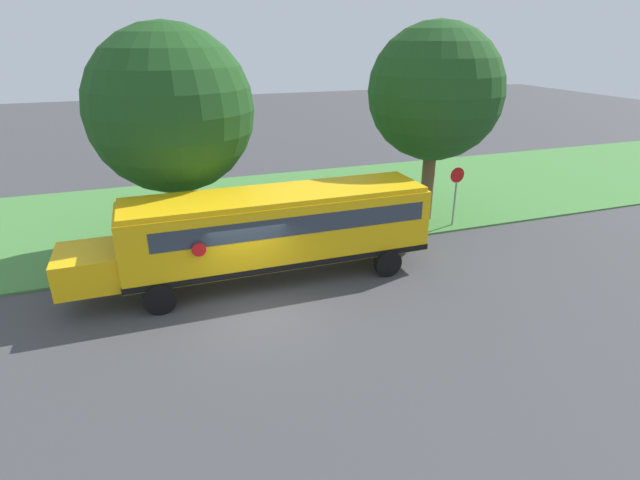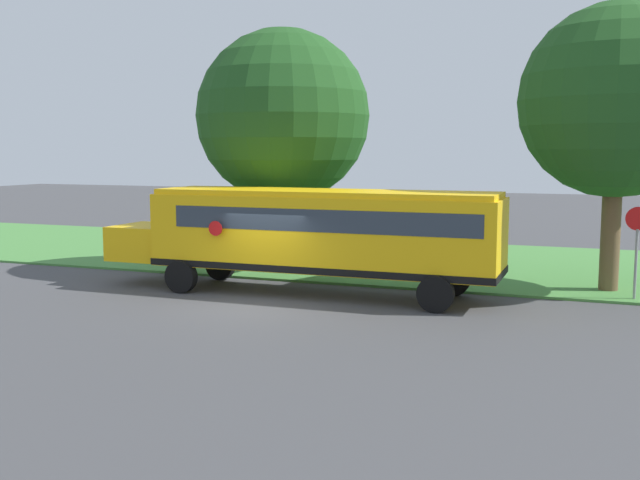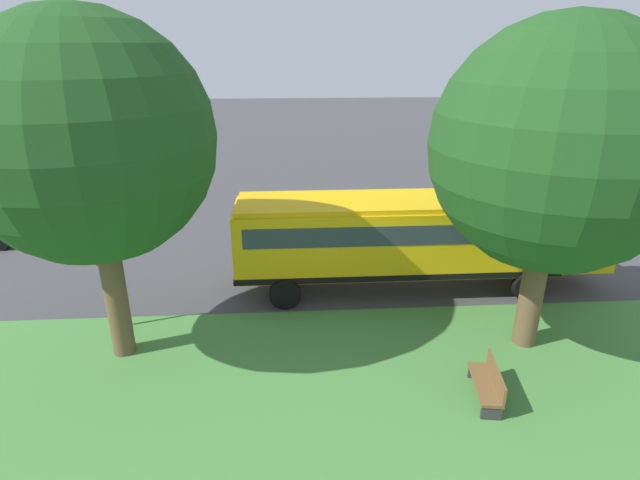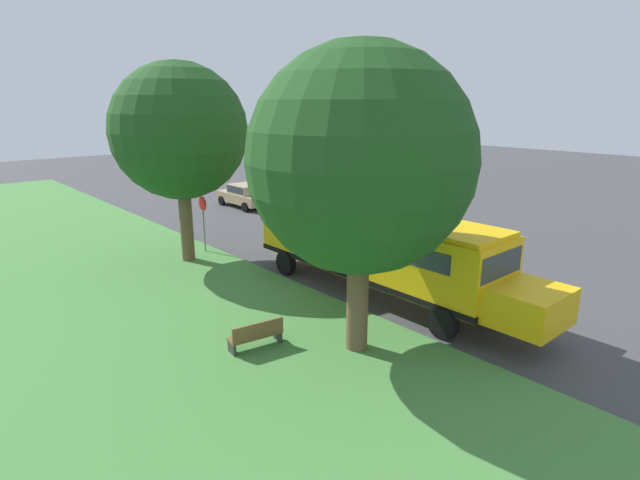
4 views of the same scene
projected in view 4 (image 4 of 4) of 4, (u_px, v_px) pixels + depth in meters
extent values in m
plane|color=#424244|center=(436.00, 286.00, 19.72)|extent=(120.00, 120.00, 0.00)
cube|color=#47843D|center=(211.00, 372.00, 13.35)|extent=(12.00, 80.00, 0.08)
cube|color=yellow|center=(372.00, 243.00, 18.70)|extent=(2.50, 10.50, 2.20)
cube|color=yellow|center=(529.00, 306.00, 14.36)|extent=(2.20, 1.90, 1.10)
cube|color=yellow|center=(372.00, 213.00, 18.38)|extent=(2.35, 10.29, 0.16)
cube|color=black|center=(371.00, 268.00, 18.96)|extent=(2.54, 10.54, 0.20)
cube|color=#2D3842|center=(366.00, 230.00, 18.79)|extent=(2.53, 9.24, 0.64)
cube|color=#2D3842|center=(500.00, 265.00, 14.81)|extent=(2.25, 0.12, 0.80)
cylinder|color=red|center=(460.00, 249.00, 17.48)|extent=(0.03, 0.44, 0.44)
cylinder|color=black|center=(487.00, 302.00, 16.83)|extent=(0.30, 1.00, 1.00)
cylinder|color=black|center=(443.00, 323.00, 15.24)|extent=(0.30, 1.00, 1.00)
cylinder|color=black|center=(330.00, 251.00, 22.53)|extent=(0.30, 1.00, 1.00)
cylinder|color=black|center=(286.00, 263.00, 20.94)|extent=(0.30, 1.00, 1.00)
cube|color=tan|center=(244.00, 198.00, 34.38)|extent=(1.80, 4.40, 0.64)
cube|color=tan|center=(245.00, 189.00, 34.10)|extent=(1.60, 2.20, 0.60)
cube|color=#2D3842|center=(245.00, 189.00, 34.10)|extent=(1.62, 2.02, 0.45)
cylinder|color=black|center=(222.00, 201.00, 34.97)|extent=(0.22, 0.64, 0.64)
cylinder|color=black|center=(244.00, 197.00, 36.12)|extent=(0.22, 0.64, 0.64)
cylinder|color=black|center=(245.00, 207.00, 32.81)|extent=(0.22, 0.64, 0.64)
cylinder|color=black|center=(268.00, 204.00, 33.95)|extent=(0.22, 0.64, 0.64)
cylinder|color=brown|center=(357.00, 298.00, 14.23)|extent=(0.62, 0.62, 3.25)
sphere|color=#1E4C1C|center=(360.00, 160.00, 13.18)|extent=(6.13, 6.13, 6.13)
sphere|color=#1E4C1C|center=(363.00, 163.00, 13.23)|extent=(3.55, 3.55, 3.55)
cylinder|color=brown|center=(186.00, 222.00, 22.30)|extent=(0.58, 0.58, 3.64)
sphere|color=#1E4C1C|center=(180.00, 131.00, 21.23)|extent=(5.81, 5.81, 5.81)
sphere|color=#1E4C1C|center=(174.00, 125.00, 21.47)|extent=(3.45, 3.45, 3.45)
cylinder|color=gray|center=(204.00, 231.00, 23.80)|extent=(0.08, 0.08, 2.10)
cylinder|color=red|center=(203.00, 204.00, 23.44)|extent=(0.03, 0.68, 0.68)
cube|color=brown|center=(255.00, 335.00, 14.57)|extent=(1.66, 0.74, 0.08)
cube|color=brown|center=(258.00, 330.00, 14.32)|extent=(1.59, 0.30, 0.44)
cube|color=#333333|center=(278.00, 336.00, 15.01)|extent=(0.15, 0.46, 0.45)
cube|color=#333333|center=(232.00, 349.00, 14.25)|extent=(0.15, 0.46, 0.45)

